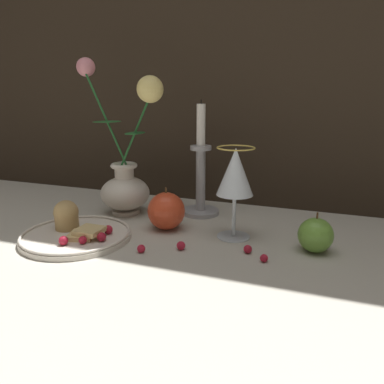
# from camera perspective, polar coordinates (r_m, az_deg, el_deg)

# --- Properties ---
(ground_plane) EXTENTS (2.40, 2.40, 0.00)m
(ground_plane) POSITION_cam_1_polar(r_m,az_deg,el_deg) (0.79, 0.10, -6.99)
(ground_plane) COLOR #B7B2A3
(ground_plane) RESTS_ON ground
(vase) EXTENTS (0.24, 0.12, 0.38)m
(vase) POSITION_cam_1_polar(r_m,az_deg,el_deg) (0.93, -10.05, 2.93)
(vase) COLOR silver
(vase) RESTS_ON ground_plane
(plate_with_pastries) EXTENTS (0.23, 0.23, 0.07)m
(plate_with_pastries) POSITION_cam_1_polar(r_m,az_deg,el_deg) (0.82, -17.42, -5.68)
(plate_with_pastries) COLOR silver
(plate_with_pastries) RESTS_ON ground_plane
(wine_glass) EXTENTS (0.08, 0.08, 0.19)m
(wine_glass) POSITION_cam_1_polar(r_m,az_deg,el_deg) (0.76, 6.59, 2.56)
(wine_glass) COLOR silver
(wine_glass) RESTS_ON ground_plane
(candlestick) EXTENTS (0.09, 0.09, 0.28)m
(candlestick) POSITION_cam_1_polar(r_m,az_deg,el_deg) (0.92, 1.33, 2.05)
(candlestick) COLOR #A3A3A8
(candlestick) RESTS_ON ground_plane
(apple_beside_vase) EXTENTS (0.08, 0.08, 0.10)m
(apple_beside_vase) POSITION_cam_1_polar(r_m,az_deg,el_deg) (0.83, -3.94, -2.90)
(apple_beside_vase) COLOR #D14223
(apple_beside_vase) RESTS_ON ground_plane
(apple_near_glass) EXTENTS (0.07, 0.07, 0.08)m
(apple_near_glass) POSITION_cam_1_polar(r_m,az_deg,el_deg) (0.75, 18.31, -6.25)
(apple_near_glass) COLOR #669938
(apple_near_glass) RESTS_ON ground_plane
(berry_near_plate) EXTENTS (0.02, 0.02, 0.02)m
(berry_near_plate) POSITION_cam_1_polar(r_m,az_deg,el_deg) (0.73, -1.33, -8.23)
(berry_near_plate) COLOR #AD192D
(berry_near_plate) RESTS_ON ground_plane
(berry_front_center) EXTENTS (0.01, 0.01, 0.01)m
(berry_front_center) POSITION_cam_1_polar(r_m,az_deg,el_deg) (0.69, 10.92, -9.88)
(berry_front_center) COLOR #AD192D
(berry_front_center) RESTS_ON ground_plane
(berry_by_glass_stem) EXTENTS (0.02, 0.02, 0.02)m
(berry_by_glass_stem) POSITION_cam_1_polar(r_m,az_deg,el_deg) (0.72, 8.49, -8.61)
(berry_by_glass_stem) COLOR #AD192D
(berry_by_glass_stem) RESTS_ON ground_plane
(berry_under_candlestick) EXTENTS (0.02, 0.02, 0.02)m
(berry_under_candlestick) POSITION_cam_1_polar(r_m,az_deg,el_deg) (0.73, -7.75, -8.56)
(berry_under_candlestick) COLOR #AD192D
(berry_under_candlestick) RESTS_ON ground_plane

